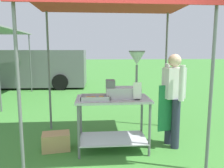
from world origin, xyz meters
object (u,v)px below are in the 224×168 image
van_grey (26,68)px  donut_fryer (126,81)px  vendor (173,95)px  donut_tray (95,98)px  stall_canopy (113,5)px  donut_cart (113,113)px  supply_crate (56,141)px  menu_sign (137,92)px

van_grey → donut_fryer: bearing=-62.4°
vendor → donut_tray: bearing=-172.2°
donut_fryer → van_grey: van_grey is taller
stall_canopy → donut_fryer: bearing=-26.6°
stall_canopy → donut_cart: (0.00, -0.10, -1.75)m
donut_cart → donut_tray: 0.43m
stall_canopy → donut_fryer: (0.22, -0.11, -1.21)m
donut_fryer → donut_tray: bearing=-168.3°
supply_crate → donut_fryer: bearing=-3.4°
stall_canopy → donut_fryer: 1.24m
donut_cart → donut_fryer: (0.22, -0.01, 0.54)m
donut_cart → van_grey: van_grey is taller
donut_tray → menu_sign: 0.67m
stall_canopy → van_grey: 7.77m
stall_canopy → supply_crate: bearing=-177.6°
donut_tray → supply_crate: bearing=165.2°
vendor → donut_cart: bearing=-176.4°
menu_sign → van_grey: bearing=118.0°
donut_tray → donut_fryer: size_ratio=0.60×
vendor → supply_crate: bearing=-179.8°
donut_fryer → van_grey: 7.83m
supply_crate → donut_tray: bearing=-14.8°
donut_tray → supply_crate: (-0.67, 0.18, -0.77)m
donut_fryer → vendor: size_ratio=0.48×
donut_tray → vendor: bearing=7.8°
donut_tray → donut_fryer: bearing=11.7°
donut_tray → donut_fryer: 0.58m
menu_sign → vendor: vendor is taller
donut_cart → menu_sign: (0.37, -0.18, 0.38)m
donut_fryer → supply_crate: size_ratio=1.56×
donut_tray → menu_sign: menu_sign is taller
van_grey → donut_cart: bearing=-63.8°
supply_crate → van_grey: 7.32m
stall_canopy → vendor: bearing=-1.9°
stall_canopy → supply_crate: stall_canopy is taller
stall_canopy → donut_fryer: stall_canopy is taller
donut_cart → menu_sign: size_ratio=4.30×
donut_cart → donut_tray: donut_tray is taller
menu_sign → supply_crate: menu_sign is taller
donut_fryer → supply_crate: bearing=176.6°
donut_fryer → menu_sign: donut_fryer is taller
donut_tray → van_grey: 7.70m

